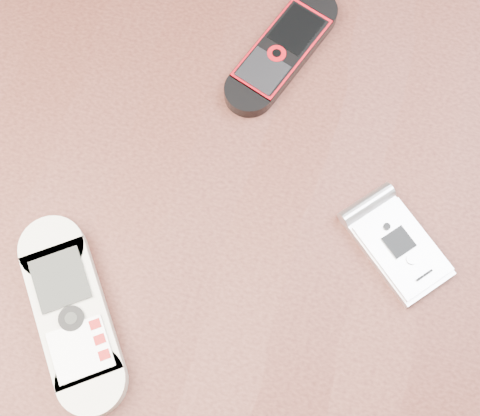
% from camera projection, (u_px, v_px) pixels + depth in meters
% --- Properties ---
extents(ground, '(4.00, 4.00, 0.00)m').
position_uv_depth(ground, '(237.00, 338.00, 1.26)').
color(ground, '#472B19').
rests_on(ground, ground).
extents(table, '(1.20, 0.80, 0.75)m').
position_uv_depth(table, '(235.00, 245.00, 0.65)').
color(table, black).
rests_on(table, ground).
extents(nokia_white, '(0.13, 0.16, 0.02)m').
position_uv_depth(nokia_white, '(72.00, 313.00, 0.51)').
color(nokia_white, silver).
rests_on(nokia_white, table).
extents(nokia_black_red, '(0.09, 0.15, 0.01)m').
position_uv_depth(nokia_black_red, '(282.00, 51.00, 0.59)').
color(nokia_black_red, black).
rests_on(nokia_black_red, table).
extents(motorola_razr, '(0.10, 0.10, 0.01)m').
position_uv_depth(motorola_razr, '(399.00, 247.00, 0.53)').
color(motorola_razr, silver).
rests_on(motorola_razr, table).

